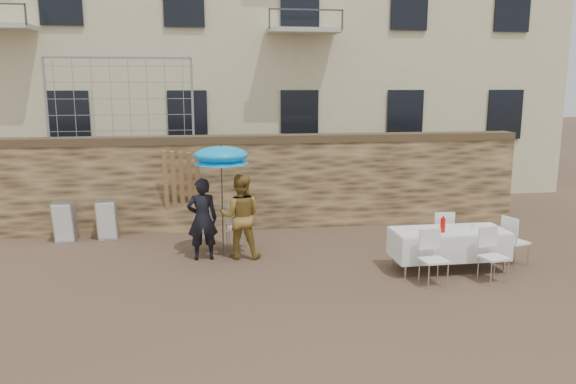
{
  "coord_description": "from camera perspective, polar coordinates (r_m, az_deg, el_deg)",
  "views": [
    {
      "loc": [
        -1.16,
        -8.21,
        3.45
      ],
      "look_at": [
        0.4,
        2.2,
        1.4
      ],
      "focal_mm": 35.0,
      "sensor_mm": 36.0,
      "label": 1
    }
  ],
  "objects": [
    {
      "name": "table_chair_side",
      "position": [
        11.65,
        22.09,
        -4.59
      ],
      "size": [
        0.6,
        0.6,
        0.96
      ],
      "primitive_type": null,
      "rotation": [
        0.0,
        0.0,
        1.87
      ],
      "color": "white",
      "rests_on": "ground"
    },
    {
      "name": "couple_chair_right",
      "position": [
        11.8,
        -5.24,
        -3.61
      ],
      "size": [
        0.57,
        0.57,
        0.96
      ],
      "primitive_type": null,
      "rotation": [
        0.0,
        0.0,
        2.94
      ],
      "color": "white",
      "rests_on": "ground"
    },
    {
      "name": "wood_planks",
      "position": [
        13.11,
        -10.95,
        0.04
      ],
      "size": [
        0.7,
        0.2,
        2.0
      ],
      "primitive_type": null,
      "color": "#A37749",
      "rests_on": "ground"
    },
    {
      "name": "couple_chair_left",
      "position": [
        11.78,
        -8.65,
        -3.71
      ],
      "size": [
        0.55,
        0.55,
        0.96
      ],
      "primitive_type": null,
      "rotation": [
        0.0,
        0.0,
        3.3
      ],
      "color": "white",
      "rests_on": "ground"
    },
    {
      "name": "soda_bottle",
      "position": [
        10.6,
        15.46,
        -3.28
      ],
      "size": [
        0.09,
        0.09,
        0.26
      ],
      "primitive_type": "cylinder",
      "color": "red",
      "rests_on": "banquet_table"
    },
    {
      "name": "chain_link_fence",
      "position": [
        13.35,
        -16.66,
        9.06
      ],
      "size": [
        3.2,
        0.06,
        1.8
      ],
      "primitive_type": null,
      "color": "gray",
      "rests_on": "stone_wall"
    },
    {
      "name": "chair_stack_left",
      "position": [
        13.5,
        -21.54,
        -2.57
      ],
      "size": [
        0.46,
        0.55,
        0.92
      ],
      "primitive_type": null,
      "color": "white",
      "rests_on": "ground"
    },
    {
      "name": "ground",
      "position": [
        8.98,
        -0.45,
        -11.57
      ],
      "size": [
        80.0,
        80.0,
        0.0
      ],
      "primitive_type": "plane",
      "color": "brown",
      "rests_on": "ground"
    },
    {
      "name": "chair_stack_right",
      "position": [
        13.32,
        -17.77,
        -2.49
      ],
      "size": [
        0.46,
        0.47,
        0.92
      ],
      "primitive_type": null,
      "color": "white",
      "rests_on": "ground"
    },
    {
      "name": "banquet_table",
      "position": [
        10.86,
        16.06,
        -3.93
      ],
      "size": [
        2.1,
        0.85,
        0.78
      ],
      "color": "white",
      "rests_on": "ground"
    },
    {
      "name": "woman_dress",
      "position": [
        11.18,
        -4.85,
        -2.48
      ],
      "size": [
        0.92,
        0.76,
        1.7
      ],
      "primitive_type": "imported",
      "rotation": [
        0.0,
        0.0,
        2.98
      ],
      "color": "gold",
      "rests_on": "ground"
    },
    {
      "name": "umbrella",
      "position": [
        11.05,
        -6.8,
        3.43
      ],
      "size": [
        1.11,
        1.11,
        2.12
      ],
      "color": "#3F3F44",
      "rests_on": "ground"
    },
    {
      "name": "table_chair_back",
      "position": [
        11.7,
        15.27,
        -4.08
      ],
      "size": [
        0.53,
        0.53,
        0.96
      ],
      "primitive_type": null,
      "rotation": [
        0.0,
        0.0,
        3.04
      ],
      "color": "white",
      "rests_on": "ground"
    },
    {
      "name": "man_suit",
      "position": [
        11.17,
        -8.7,
        -2.74
      ],
      "size": [
        0.62,
        0.43,
        1.64
      ],
      "primitive_type": "imported",
      "rotation": [
        0.0,
        0.0,
        3.2
      ],
      "color": "black",
      "rests_on": "ground"
    },
    {
      "name": "stone_wall",
      "position": [
        13.47,
        -3.45,
        0.95
      ],
      "size": [
        13.0,
        0.5,
        2.2
      ],
      "primitive_type": "cube",
      "color": "brown",
      "rests_on": "ground"
    },
    {
      "name": "table_chair_front_right",
      "position": [
        10.5,
        20.18,
        -6.11
      ],
      "size": [
        0.57,
        0.57,
        0.96
      ],
      "primitive_type": null,
      "rotation": [
        0.0,
        0.0,
        0.21
      ],
      "color": "white",
      "rests_on": "ground"
    },
    {
      "name": "table_chair_front_left",
      "position": [
        10.03,
        14.61,
        -6.58
      ],
      "size": [
        0.53,
        0.53,
        0.96
      ],
      "primitive_type": null,
      "rotation": [
        0.0,
        0.0,
        0.1
      ],
      "color": "white",
      "rests_on": "ground"
    }
  ]
}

